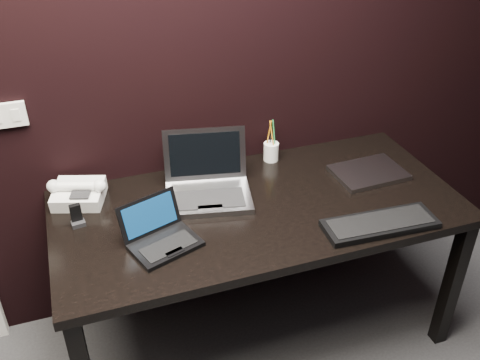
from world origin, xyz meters
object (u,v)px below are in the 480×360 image
object	(u,v)px
netbook	(161,236)
ext_keyboard	(380,224)
closed_laptop	(368,173)
desk_phone	(79,193)
pen_cup	(271,151)
mobile_phone	(77,217)
silver_laptop	(208,185)
desk	(259,219)

from	to	relation	value
netbook	ext_keyboard	world-z (taller)	netbook
closed_laptop	desk_phone	world-z (taller)	desk_phone
pen_cup	mobile_phone	bearing A→B (deg)	-166.31
mobile_phone	desk_phone	bearing A→B (deg)	82.35
netbook	closed_laptop	world-z (taller)	netbook
closed_laptop	mobile_phone	world-z (taller)	mobile_phone
ext_keyboard	desk_phone	world-z (taller)	desk_phone
ext_keyboard	netbook	bearing A→B (deg)	167.71
silver_laptop	desk_phone	bearing A→B (deg)	166.79
desk_phone	mobile_phone	xyz separation A→B (m)	(-0.02, -0.16, -0.01)
silver_laptop	ext_keyboard	bearing A→B (deg)	-37.45
silver_laptop	desk_phone	world-z (taller)	silver_laptop
desk	pen_cup	world-z (taller)	pen_cup
desk	pen_cup	bearing A→B (deg)	60.61
netbook	mobile_phone	world-z (taller)	netbook
desk	ext_keyboard	distance (m)	0.51
desk_phone	netbook	bearing A→B (deg)	-55.09
mobile_phone	silver_laptop	bearing A→B (deg)	3.80
desk_phone	mobile_phone	bearing A→B (deg)	-97.65
ext_keyboard	closed_laptop	world-z (taller)	ext_keyboard
desk_phone	ext_keyboard	bearing A→B (deg)	-27.15
netbook	silver_laptop	distance (m)	0.37
desk_phone	mobile_phone	distance (m)	0.16
ext_keyboard	pen_cup	world-z (taller)	pen_cup
desk_phone	desk	bearing A→B (deg)	-20.61
netbook	pen_cup	size ratio (longest dim) A/B	1.47
silver_laptop	desk_phone	distance (m)	0.54
desk	ext_keyboard	xyz separation A→B (m)	(0.40, -0.30, 0.09)
netbook	silver_laptop	world-z (taller)	silver_laptop
ext_keyboard	pen_cup	xyz separation A→B (m)	(-0.21, 0.63, 0.03)
desk	netbook	bearing A→B (deg)	-164.99
netbook	mobile_phone	xyz separation A→B (m)	(-0.29, 0.22, 0.00)
desk	silver_laptop	bearing A→B (deg)	141.86
ext_keyboard	pen_cup	bearing A→B (deg)	108.52
ext_keyboard	pen_cup	size ratio (longest dim) A/B	2.23
desk	mobile_phone	bearing A→B (deg)	171.71
netbook	desk_phone	size ratio (longest dim) A/B	1.21
desk	ext_keyboard	bearing A→B (deg)	-37.13
silver_laptop	ext_keyboard	distance (m)	0.73
silver_laptop	ext_keyboard	world-z (taller)	silver_laptop
ext_keyboard	silver_laptop	bearing A→B (deg)	142.55
closed_laptop	mobile_phone	distance (m)	1.29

